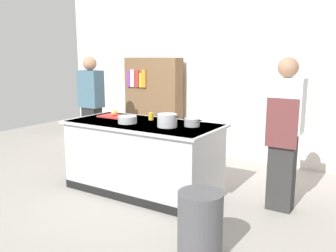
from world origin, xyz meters
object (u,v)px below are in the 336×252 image
Objects in this scene: sauce_pan at (192,122)px; person_guest at (92,107)px; person_chef at (284,131)px; onion at (114,113)px; juice_cup at (151,116)px; bookshelf at (153,104)px; stock_pot at (167,120)px; mixing_bowl at (127,120)px; trash_bin at (200,224)px.

person_guest is (-2.17, 0.55, -0.04)m from sauce_pan.
sauce_pan is 0.15× the size of person_chef.
juice_cup is (0.54, 0.10, -0.02)m from onion.
juice_cup is at bearing 58.71° from person_guest.
stock_pot is at bearing -51.75° from bookshelf.
person_chef is at bearing 4.69° from juice_cup.
mixing_bowl is at bearing 45.62° from person_guest.
bookshelf is at bearing 106.58° from onion.
onion is at bearing -179.42° from sauce_pan.
person_guest is at bearing 162.86° from juice_cup.
person_chef is (1.69, 0.14, -0.04)m from juice_cup.
bookshelf is at bearing 143.18° from person_guest.
sauce_pan is at bearing 18.14° from mixing_bowl.
juice_cup is at bearing 146.57° from stock_pot.
stock_pot reaches higher than sauce_pan.
person_chef is (0.33, 1.37, 0.62)m from trash_bin.
person_chef is 1.00× the size of person_guest.
person_chef reaches higher than juice_cup.
trash_bin is (0.70, -1.14, -0.65)m from sauce_pan.
person_chef and person_guest have the same top height.
stock_pot is at bearing 54.76° from person_guest.
stock_pot reaches higher than trash_bin.
bookshelf is at bearing 135.50° from sauce_pan.
mixing_bowl is 2.14m from bookshelf.
onion is at bearing -73.42° from bookshelf.
person_chef reaches higher than trash_bin.
person_guest is (-0.97, 0.57, -0.06)m from onion.
trash_bin is 0.34× the size of person_chef.
person_guest is at bearing 149.78° from mixing_bowl.
person_chef reaches higher than sauce_pan.
mixing_bowl is at bearing -161.86° from sauce_pan.
mixing_bowl is 1.84m from trash_bin.
person_guest is (-1.94, 0.75, -0.07)m from stock_pot.
person_guest is at bearing 158.91° from stock_pot.
person_guest reaches higher than juice_cup.
trash_bin is 1.54m from person_chef.
person_guest is 1.21m from bookshelf.
juice_cup is at bearing 10.31° from onion.
onion is 2.25m from person_chef.
stock_pot is 1.33m from person_chef.
person_chef is (1.81, 0.48, -0.03)m from mixing_bowl.
juice_cup reaches higher than mixing_bowl.
bookshelf reaches higher than sauce_pan.
stock_pot is 1.20× the size of sauce_pan.
mixing_bowl is 0.14× the size of person_chef.
juice_cup is 0.06× the size of bookshelf.
juice_cup is at bearing -56.61° from bookshelf.
onion is 1.20m from sauce_pan.
stock_pot is 0.56m from mixing_bowl.
person_chef is at bearing 76.37° from trash_bin.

